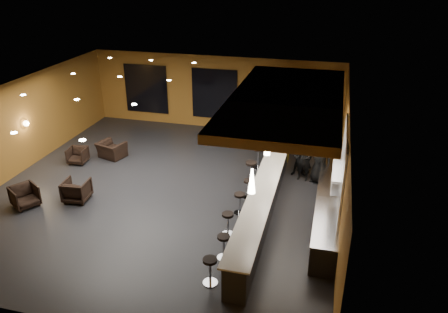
% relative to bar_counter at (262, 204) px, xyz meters
% --- Properties ---
extents(floor, '(12.00, 13.00, 0.10)m').
position_rel_bar_counter_xyz_m(floor, '(-3.65, 1.00, -0.55)').
color(floor, black).
rests_on(floor, ground).
extents(ceiling, '(12.00, 13.00, 0.10)m').
position_rel_bar_counter_xyz_m(ceiling, '(-3.65, 1.00, 3.05)').
color(ceiling, black).
extents(wall_back, '(12.00, 0.10, 3.50)m').
position_rel_bar_counter_xyz_m(wall_back, '(-3.65, 7.55, 1.25)').
color(wall_back, '#8F5C20').
rests_on(wall_back, floor).
extents(wall_front, '(12.00, 0.10, 3.50)m').
position_rel_bar_counter_xyz_m(wall_front, '(-3.65, -5.55, 1.25)').
color(wall_front, '#8F5C20').
rests_on(wall_front, floor).
extents(wall_left, '(0.10, 13.00, 3.50)m').
position_rel_bar_counter_xyz_m(wall_left, '(-9.70, 1.00, 1.25)').
color(wall_left, '#8F5C20').
rests_on(wall_left, floor).
extents(wall_right, '(0.10, 13.00, 3.50)m').
position_rel_bar_counter_xyz_m(wall_right, '(2.40, 1.00, 1.25)').
color(wall_right, '#8F5C20').
rests_on(wall_right, floor).
extents(wood_soffit, '(3.60, 8.00, 0.28)m').
position_rel_bar_counter_xyz_m(wood_soffit, '(0.35, 2.00, 2.86)').
color(wood_soffit, '#9C682D').
rests_on(wood_soffit, ceiling).
extents(window_left, '(2.20, 0.06, 2.40)m').
position_rel_bar_counter_xyz_m(window_left, '(-7.15, 7.44, 1.20)').
color(window_left, black).
rests_on(window_left, wall_back).
extents(window_center, '(2.20, 0.06, 2.40)m').
position_rel_bar_counter_xyz_m(window_center, '(-3.65, 7.44, 1.20)').
color(window_center, black).
rests_on(window_center, wall_back).
extents(window_right, '(2.20, 0.06, 2.40)m').
position_rel_bar_counter_xyz_m(window_right, '(-0.65, 7.44, 1.20)').
color(window_right, black).
rests_on(window_right, wall_back).
extents(tile_backsplash, '(0.06, 3.20, 2.40)m').
position_rel_bar_counter_xyz_m(tile_backsplash, '(2.31, 0.00, 1.50)').
color(tile_backsplash, white).
rests_on(tile_backsplash, wall_right).
extents(bar_counter, '(0.60, 8.00, 1.00)m').
position_rel_bar_counter_xyz_m(bar_counter, '(0.00, 0.00, 0.00)').
color(bar_counter, black).
rests_on(bar_counter, floor).
extents(bar_top, '(0.78, 8.10, 0.05)m').
position_rel_bar_counter_xyz_m(bar_top, '(0.00, 0.00, 0.52)').
color(bar_top, beige).
rests_on(bar_top, bar_counter).
extents(prep_counter, '(0.70, 6.00, 0.86)m').
position_rel_bar_counter_xyz_m(prep_counter, '(2.00, 0.50, -0.07)').
color(prep_counter, black).
rests_on(prep_counter, floor).
extents(prep_top, '(0.72, 6.00, 0.03)m').
position_rel_bar_counter_xyz_m(prep_top, '(2.00, 0.50, 0.39)').
color(prep_top, silver).
rests_on(prep_top, prep_counter).
extents(wall_shelf_lower, '(0.30, 1.50, 0.03)m').
position_rel_bar_counter_xyz_m(wall_shelf_lower, '(2.17, -0.20, 1.10)').
color(wall_shelf_lower, silver).
rests_on(wall_shelf_lower, wall_right).
extents(wall_shelf_upper, '(0.30, 1.50, 0.03)m').
position_rel_bar_counter_xyz_m(wall_shelf_upper, '(2.17, -0.20, 1.55)').
color(wall_shelf_upper, silver).
rests_on(wall_shelf_upper, wall_right).
extents(column, '(0.60, 0.60, 3.50)m').
position_rel_bar_counter_xyz_m(column, '(0.00, 4.60, 1.25)').
color(column, olive).
rests_on(column, floor).
extents(wall_sconce, '(0.22, 0.22, 0.22)m').
position_rel_bar_counter_xyz_m(wall_sconce, '(-9.53, 1.50, 1.30)').
color(wall_sconce, '#FFE5B2').
rests_on(wall_sconce, wall_left).
extents(pendant_0, '(0.20, 0.20, 0.70)m').
position_rel_bar_counter_xyz_m(pendant_0, '(0.00, -2.00, 1.85)').
color(pendant_0, white).
rests_on(pendant_0, wood_soffit).
extents(pendant_1, '(0.20, 0.20, 0.70)m').
position_rel_bar_counter_xyz_m(pendant_1, '(0.00, 0.50, 1.85)').
color(pendant_1, white).
rests_on(pendant_1, wood_soffit).
extents(pendant_2, '(0.20, 0.20, 0.70)m').
position_rel_bar_counter_xyz_m(pendant_2, '(0.00, 3.00, 1.85)').
color(pendant_2, white).
rests_on(pendant_2, wood_soffit).
extents(staff_a, '(0.65, 0.48, 1.64)m').
position_rel_bar_counter_xyz_m(staff_a, '(1.03, 2.97, 0.32)').
color(staff_a, black).
rests_on(staff_a, floor).
extents(staff_b, '(0.79, 0.64, 1.55)m').
position_rel_bar_counter_xyz_m(staff_b, '(0.92, 3.28, 0.27)').
color(staff_b, black).
rests_on(staff_b, floor).
extents(staff_c, '(1.08, 0.92, 1.87)m').
position_rel_bar_counter_xyz_m(staff_c, '(1.60, 2.96, 0.43)').
color(staff_c, black).
rests_on(staff_c, floor).
extents(armchair_a, '(1.10, 1.10, 0.74)m').
position_rel_bar_counter_xyz_m(armchair_a, '(-7.81, -1.27, -0.13)').
color(armchair_a, black).
rests_on(armchair_a, floor).
extents(armchair_b, '(0.89, 0.91, 0.76)m').
position_rel_bar_counter_xyz_m(armchair_b, '(-6.34, -0.49, -0.12)').
color(armchair_b, black).
rests_on(armchair_b, floor).
extents(armchair_c, '(0.78, 0.80, 0.66)m').
position_rel_bar_counter_xyz_m(armchair_c, '(-7.94, 2.17, -0.17)').
color(armchair_c, black).
rests_on(armchair_c, floor).
extents(armchair_d, '(1.25, 1.16, 0.67)m').
position_rel_bar_counter_xyz_m(armchair_d, '(-6.87, 3.01, -0.16)').
color(armchair_d, black).
rests_on(armchair_d, floor).
extents(bar_stool_0, '(0.39, 0.39, 0.77)m').
position_rel_bar_counter_xyz_m(bar_stool_0, '(-0.75, -3.41, -0.01)').
color(bar_stool_0, silver).
rests_on(bar_stool_0, floor).
extents(bar_stool_1, '(0.37, 0.37, 0.74)m').
position_rel_bar_counter_xyz_m(bar_stool_1, '(-0.67, -2.33, -0.03)').
color(bar_stool_1, silver).
rests_on(bar_stool_1, floor).
extents(bar_stool_2, '(0.37, 0.37, 0.74)m').
position_rel_bar_counter_xyz_m(bar_stool_2, '(-0.84, -1.20, -0.03)').
color(bar_stool_2, silver).
rests_on(bar_stool_2, floor).
extents(bar_stool_3, '(0.37, 0.37, 0.73)m').
position_rel_bar_counter_xyz_m(bar_stool_3, '(-0.76, 0.05, -0.03)').
color(bar_stool_3, silver).
rests_on(bar_stool_3, floor).
extents(bar_stool_4, '(0.36, 0.36, 0.72)m').
position_rel_bar_counter_xyz_m(bar_stool_4, '(-0.66, 1.07, -0.04)').
color(bar_stool_4, silver).
rests_on(bar_stool_4, floor).
extents(bar_stool_5, '(0.43, 0.43, 0.85)m').
position_rel_bar_counter_xyz_m(bar_stool_5, '(-0.81, 2.21, 0.05)').
color(bar_stool_5, silver).
rests_on(bar_stool_5, floor).
extents(bar_stool_6, '(0.44, 0.44, 0.86)m').
position_rel_bar_counter_xyz_m(bar_stool_6, '(-0.77, 3.52, 0.05)').
color(bar_stool_6, silver).
rests_on(bar_stool_6, floor).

